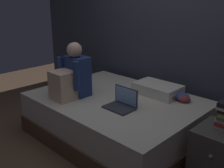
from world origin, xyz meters
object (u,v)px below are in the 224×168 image
Objects in this scene: bed at (116,117)px; laptop at (122,103)px; clothes_pile at (177,97)px; person_sitting at (72,77)px; pillow at (157,89)px; nightstand at (220,158)px.

bed is 6.25× the size of laptop.
clothes_pile is at bearing 37.52° from bed.
person_sitting is 2.09× the size of clothes_pile.
laptop reaches higher than pillow.
person_sitting is 0.71m from laptop.
clothes_pile is (0.32, 0.61, -0.01)m from laptop.
laptop is (0.25, -0.17, 0.32)m from bed.
pillow is at bearing 58.14° from bed.
clothes_pile is at bearing 62.55° from laptop.
laptop is at bearing 13.98° from person_sitting.
pillow reaches higher than nightstand.
nightstand is 1.77× the size of laptop.
person_sitting reaches higher than bed.
person_sitting is 2.05× the size of laptop.
nightstand is at bearing 0.21° from bed.
pillow is at bearing 156.43° from nightstand.
bed is 6.39× the size of clothes_pile.
person_sitting reaches higher than nightstand.
clothes_pile is (0.57, 0.44, 0.31)m from bed.
nightstand is 1.81m from person_sitting.
laptop is at bearing -117.45° from clothes_pile.
laptop reaches higher than clothes_pile.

